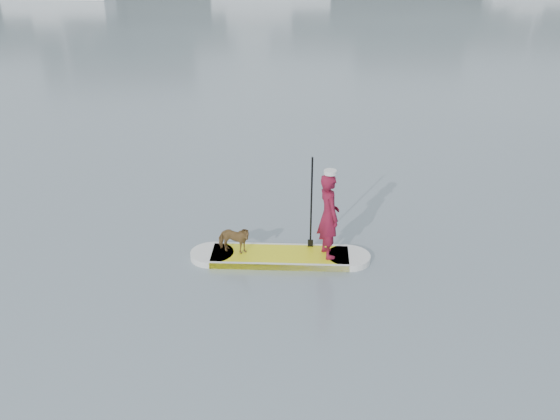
{
  "coord_description": "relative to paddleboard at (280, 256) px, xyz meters",
  "views": [
    {
      "loc": [
        2.85,
        -7.65,
        5.7
      ],
      "look_at": [
        3.26,
        2.29,
        1.0
      ],
      "focal_mm": 40.0,
      "sensor_mm": 36.0,
      "label": 1
    }
  ],
  "objects": [
    {
      "name": "white_cap",
      "position": [
        0.86,
        -0.08,
        1.67
      ],
      "size": [
        0.22,
        0.22,
        0.07
      ],
      "primitive_type": "cylinder",
      "color": "silver",
      "rests_on": "paddler"
    },
    {
      "name": "paddleboard",
      "position": [
        0.0,
        0.0,
        0.0
      ],
      "size": [
        3.29,
        1.02,
        0.12
      ],
      "rotation": [
        0.0,
        0.0,
        -0.09
      ],
      "color": "yellow",
      "rests_on": "ground"
    },
    {
      "name": "dog",
      "position": [
        -0.84,
        0.07,
        0.33
      ],
      "size": [
        0.7,
        0.48,
        0.54
      ],
      "primitive_type": "imported",
      "rotation": [
        0.0,
        0.0,
        1.25
      ],
      "color": "brown",
      "rests_on": "paddleboard"
    },
    {
      "name": "paddler",
      "position": [
        0.86,
        -0.08,
        0.85
      ],
      "size": [
        0.5,
        0.65,
        1.58
      ],
      "primitive_type": "imported",
      "rotation": [
        0.0,
        0.0,
        1.81
      ],
      "color": "maroon",
      "rests_on": "paddleboard"
    },
    {
      "name": "ground",
      "position": [
        -3.26,
        -2.29,
        -0.06
      ],
      "size": [
        140.0,
        140.0,
        0.0
      ],
      "primitive_type": "plane",
      "color": "slate",
      "rests_on": "ground"
    },
    {
      "name": "paddle",
      "position": [
        0.58,
        0.25,
        0.74
      ],
      "size": [
        0.1,
        0.3,
        2.0
      ],
      "rotation": [
        0.0,
        0.0,
        -0.09
      ],
      "color": "black",
      "rests_on": "ground"
    }
  ]
}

